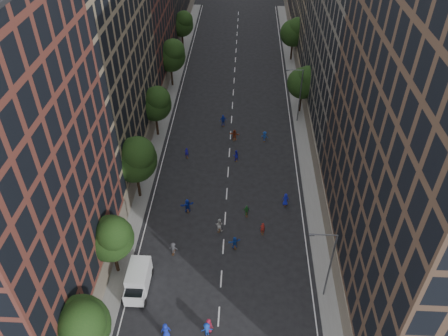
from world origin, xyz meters
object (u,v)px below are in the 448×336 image
object	(u,v)px
streetlamp_near	(328,263)
cargo_van	(138,280)
skater_0	(166,331)
streetlamp_far	(299,93)

from	to	relation	value
streetlamp_near	cargo_van	distance (m)	19.22
streetlamp_near	cargo_van	size ratio (longest dim) A/B	1.90
cargo_van	skater_0	distance (m)	6.43
streetlamp_far	skater_0	bearing A→B (deg)	-111.58
cargo_van	streetlamp_near	bearing A→B (deg)	0.76
streetlamp_near	streetlamp_far	distance (m)	33.00
streetlamp_far	skater_0	xyz separation A→B (m)	(-15.18, -38.37, -4.21)
cargo_van	skater_0	bearing A→B (deg)	-54.84
cargo_van	skater_0	world-z (taller)	cargo_van
streetlamp_far	skater_0	world-z (taller)	streetlamp_far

